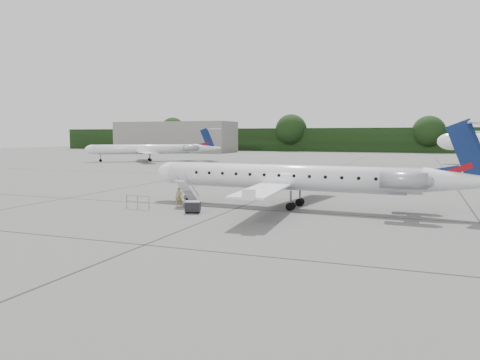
% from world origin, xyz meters
% --- Properties ---
extents(ground, '(320.00, 320.00, 0.00)m').
position_xyz_m(ground, '(0.00, 0.00, 0.00)').
color(ground, '#5D5D5B').
rests_on(ground, ground).
extents(treeline, '(260.00, 4.00, 8.00)m').
position_xyz_m(treeline, '(0.00, 130.00, 4.00)').
color(treeline, black).
rests_on(treeline, ground).
extents(terminal_building, '(40.00, 14.00, 10.00)m').
position_xyz_m(terminal_building, '(-70.00, 110.00, 5.00)').
color(terminal_building, gray).
rests_on(terminal_building, ground).
extents(main_regional_jet, '(26.39, 19.62, 6.54)m').
position_xyz_m(main_regional_jet, '(-2.62, 4.86, 3.27)').
color(main_regional_jet, white).
rests_on(main_regional_jet, ground).
extents(airstair, '(0.96, 2.34, 2.05)m').
position_xyz_m(airstair, '(-10.06, 3.12, 1.02)').
color(airstair, white).
rests_on(airstair, ground).
extents(passenger, '(0.62, 0.46, 1.56)m').
position_xyz_m(passenger, '(-10.13, 1.82, 0.78)').
color(passenger, olive).
rests_on(passenger, ground).
extents(safety_railing, '(2.19, 0.39, 1.00)m').
position_xyz_m(safety_railing, '(-12.72, 0.10, 0.50)').
color(safety_railing, gray).
rests_on(safety_railing, ground).
extents(baggage_cart, '(1.25, 1.11, 0.90)m').
position_xyz_m(baggage_cart, '(-8.01, -0.04, 0.45)').
color(baggage_cart, black).
rests_on(baggage_cart, ground).
extents(bg_regional_left, '(33.50, 31.89, 7.13)m').
position_xyz_m(bg_regional_left, '(-47.63, 56.04, 3.57)').
color(bg_regional_left, white).
rests_on(bg_regional_left, ground).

